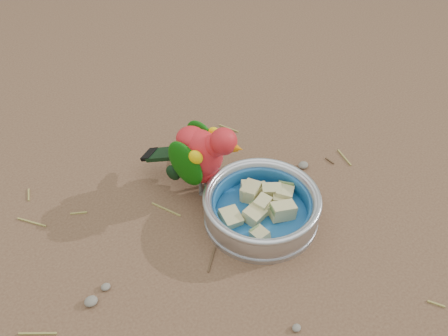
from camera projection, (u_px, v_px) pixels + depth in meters
ground at (244, 260)px, 0.88m from camera, size 60.00×60.00×0.00m
food_bowl at (261, 216)px, 0.95m from camera, size 0.22×0.22×0.02m
bowl_wall at (262, 205)px, 0.93m from camera, size 0.22×0.22×0.04m
fruit_wedges at (261, 208)px, 0.93m from camera, size 0.13×0.13×0.03m
lory_parrot at (201, 159)px, 0.96m from camera, size 0.17×0.22×0.16m
ground_debris at (216, 231)px, 0.93m from camera, size 0.90×0.80×0.01m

